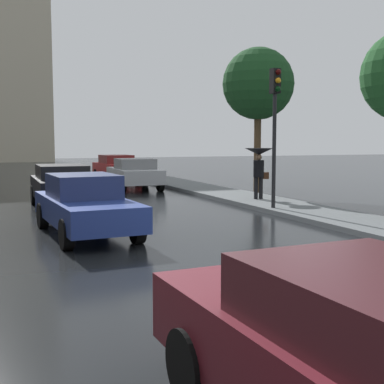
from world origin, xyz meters
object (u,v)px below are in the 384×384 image
object	(u,v)px
car_silver_near_kerb	(135,173)
street_tree_near	(258,84)
traffic_light	(275,112)
car_black_far_lane	(62,185)
pedestrian_with_umbrella_near	(259,159)
car_red_behind_camera	(117,168)
car_blue_mid_road	(85,205)

from	to	relation	value
car_silver_near_kerb	street_tree_near	bearing A→B (deg)	-35.96
traffic_light	car_black_far_lane	bearing A→B (deg)	148.79
pedestrian_with_umbrella_near	street_tree_near	xyz separation A→B (m)	(1.69, 3.11, 2.99)
car_red_behind_camera	street_tree_near	world-z (taller)	street_tree_near
pedestrian_with_umbrella_near	car_blue_mid_road	bearing A→B (deg)	-135.71
car_silver_near_kerb	pedestrian_with_umbrella_near	size ratio (longest dim) A/B	2.23
car_black_far_lane	street_tree_near	size ratio (longest dim) A/B	0.64
traffic_light	car_blue_mid_road	bearing A→B (deg)	-164.96
car_black_far_lane	street_tree_near	world-z (taller)	street_tree_near
car_blue_mid_road	traffic_light	size ratio (longest dim) A/B	1.06
car_red_behind_camera	car_black_far_lane	bearing A→B (deg)	-115.91
car_silver_near_kerb	pedestrian_with_umbrella_near	bearing A→B (deg)	-65.28
car_silver_near_kerb	car_red_behind_camera	size ratio (longest dim) A/B	1.02
car_black_far_lane	pedestrian_with_umbrella_near	world-z (taller)	pedestrian_with_umbrella_near
car_silver_near_kerb	pedestrian_with_umbrella_near	xyz separation A→B (m)	(2.69, -6.60, 0.83)
car_silver_near_kerb	pedestrian_with_umbrella_near	distance (m)	7.17
car_red_behind_camera	traffic_light	bearing A→B (deg)	-87.13
car_red_behind_camera	pedestrian_with_umbrella_near	distance (m)	12.07
car_black_far_lane	car_silver_near_kerb	bearing A→B (deg)	-126.28
car_silver_near_kerb	traffic_light	xyz separation A→B (m)	(1.92, -8.90, 2.36)
car_red_behind_camera	pedestrian_with_umbrella_near	xyz separation A→B (m)	(2.22, -11.84, 0.83)
car_red_behind_camera	street_tree_near	xyz separation A→B (m)	(3.91, -8.73, 3.82)
car_blue_mid_road	car_black_far_lane	distance (m)	5.24
car_blue_mid_road	car_silver_near_kerb	bearing A→B (deg)	-114.76
car_black_far_lane	traffic_light	world-z (taller)	traffic_light
car_blue_mid_road	car_red_behind_camera	xyz separation A→B (m)	(4.68, 15.79, 0.02)
car_silver_near_kerb	car_black_far_lane	bearing A→B (deg)	-124.42
pedestrian_with_umbrella_near	car_red_behind_camera	bearing A→B (deg)	115.11
car_silver_near_kerb	car_blue_mid_road	size ratio (longest dim) A/B	0.90
car_blue_mid_road	pedestrian_with_umbrella_near	size ratio (longest dim) A/B	2.49
traffic_light	street_tree_near	bearing A→B (deg)	65.51
car_silver_near_kerb	traffic_light	world-z (taller)	traffic_light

